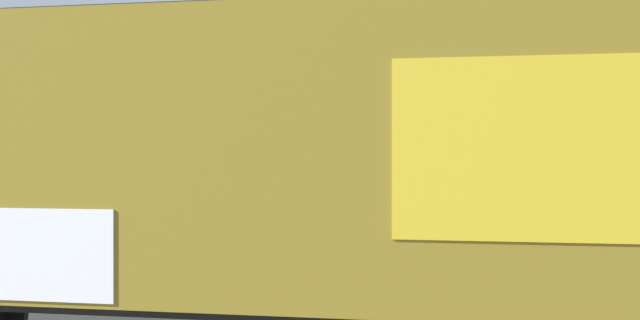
% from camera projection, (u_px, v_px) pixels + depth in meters
% --- Properties ---
extents(freight_car, '(17.60, 3.00, 4.75)m').
position_uv_depth(freight_car, '(343.00, 163.00, 11.06)').
color(freight_car, olive).
rests_on(freight_car, ground_plane).
extents(hillside, '(129.76, 32.47, 16.55)m').
position_uv_depth(hillside, '(479.00, 125.00, 85.16)').
color(hillside, silver).
rests_on(hillside, ground_plane).
extents(parked_car_blue, '(4.93, 2.27, 1.78)m').
position_uv_depth(parked_car_blue, '(175.00, 243.00, 18.75)').
color(parked_car_blue, navy).
rests_on(parked_car_blue, ground_plane).
extents(parked_car_red, '(4.59, 2.10, 1.72)m').
position_uv_depth(parked_car_red, '(441.00, 249.00, 17.89)').
color(parked_car_red, '#B21E1E').
rests_on(parked_car_red, ground_plane).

